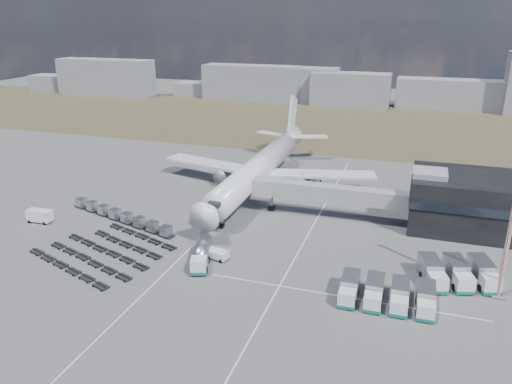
% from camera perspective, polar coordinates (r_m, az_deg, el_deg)
% --- Properties ---
extents(ground, '(420.00, 420.00, 0.00)m').
position_cam_1_polar(ground, '(86.69, -6.12, -6.40)').
color(ground, '#565659').
rests_on(ground, ground).
extents(grass_strip, '(420.00, 90.00, 0.01)m').
position_cam_1_polar(grass_strip, '(187.47, 7.86, 7.82)').
color(grass_strip, '#443F29').
rests_on(grass_strip, ground).
extents(lane_markings, '(47.12, 110.00, 0.01)m').
position_cam_1_polar(lane_markings, '(86.01, 0.69, -6.50)').
color(lane_markings, silver).
rests_on(lane_markings, ground).
extents(terminal, '(30.40, 16.40, 11.00)m').
position_cam_1_polar(terminal, '(101.13, 25.61, -1.20)').
color(terminal, black).
rests_on(terminal, ground).
extents(jet_bridge, '(30.30, 3.80, 7.05)m').
position_cam_1_polar(jet_bridge, '(98.29, 7.21, -0.03)').
color(jet_bridge, '#939399').
rests_on(jet_bridge, ground).
extents(airliner, '(51.59, 64.53, 17.62)m').
position_cam_1_polar(airliner, '(112.96, 0.50, 2.88)').
color(airliner, white).
rests_on(airliner, ground).
extents(skyline, '(291.86, 26.62, 24.30)m').
position_cam_1_polar(skyline, '(226.71, 9.72, 11.85)').
color(skyline, gray).
rests_on(skyline, ground).
extents(fuel_tanker, '(5.41, 10.19, 3.20)m').
position_cam_1_polar(fuel_tanker, '(81.36, -6.27, -6.98)').
color(fuel_tanker, white).
rests_on(fuel_tanker, ground).
extents(pushback_tug, '(3.83, 2.65, 1.55)m').
position_cam_1_polar(pushback_tug, '(82.49, -4.42, -7.17)').
color(pushback_tug, white).
rests_on(pushback_tug, ground).
extents(utility_van, '(4.89, 2.44, 2.51)m').
position_cam_1_polar(utility_van, '(104.72, -23.49, -2.54)').
color(utility_van, white).
rests_on(utility_van, ground).
extents(catering_truck, '(2.55, 5.99, 2.73)m').
position_cam_1_polar(catering_truck, '(117.28, 6.64, 1.39)').
color(catering_truck, white).
rests_on(catering_truck, ground).
extents(service_trucks_near, '(12.83, 7.25, 2.82)m').
position_cam_1_polar(service_trucks_near, '(72.50, 14.72, -11.19)').
color(service_trucks_near, white).
rests_on(service_trucks_near, ground).
extents(service_trucks_far, '(11.84, 10.14, 3.08)m').
position_cam_1_polar(service_trucks_far, '(80.80, 22.08, -8.57)').
color(service_trucks_far, white).
rests_on(service_trucks_far, ground).
extents(uld_row, '(26.70, 9.89, 1.85)m').
position_cam_1_polar(uld_row, '(100.05, -15.19, -2.65)').
color(uld_row, black).
rests_on(uld_row, ground).
extents(baggage_dollies, '(24.01, 22.03, 0.64)m').
position_cam_1_polar(baggage_dollies, '(88.10, -16.90, -6.52)').
color(baggage_dollies, black).
rests_on(baggage_dollies, ground).
extents(floodlight_mast, '(2.18, 1.77, 22.91)m').
position_cam_1_polar(floodlight_mast, '(75.50, 27.16, -3.13)').
color(floodlight_mast, '#AC351B').
rests_on(floodlight_mast, ground).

